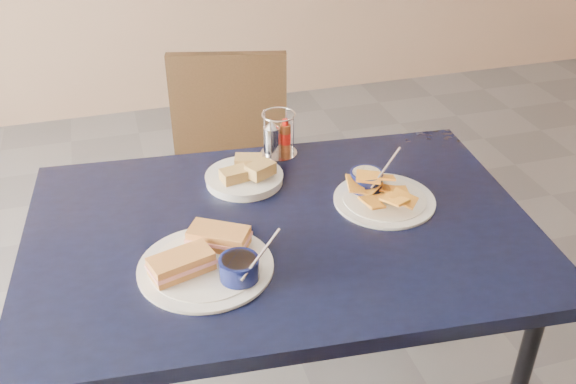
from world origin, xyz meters
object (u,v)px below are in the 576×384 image
object	(u,v)px
dining_table	(281,245)
condiment_caddy	(277,137)
sandwich_plate	(209,260)
plantain_plate	(378,192)
chair_far	(225,163)
bread_basket	(245,176)

from	to	relation	value
dining_table	condiment_caddy	world-z (taller)	condiment_caddy
dining_table	sandwich_plate	xyz separation A→B (m)	(-0.20, -0.12, 0.09)
condiment_caddy	plantain_plate	bearing A→B (deg)	-58.56
dining_table	chair_far	xyz separation A→B (m)	(-0.00, 0.76, -0.17)
bread_basket	dining_table	bearing A→B (deg)	-80.70
chair_far	plantain_plate	size ratio (longest dim) A/B	3.33
dining_table	chair_far	bearing A→B (deg)	90.03
chair_far	plantain_plate	distance (m)	0.81
sandwich_plate	plantain_plate	xyz separation A→B (m)	(0.49, 0.16, -0.00)
bread_basket	sandwich_plate	bearing A→B (deg)	-115.63
plantain_plate	condiment_caddy	distance (m)	0.37
bread_basket	plantain_plate	bearing A→B (deg)	-29.49
bread_basket	condiment_caddy	distance (m)	0.19
dining_table	bread_basket	world-z (taller)	bread_basket
chair_far	dining_table	bearing A→B (deg)	-89.97
bread_basket	condiment_caddy	world-z (taller)	condiment_caddy
dining_table	condiment_caddy	distance (m)	0.39
chair_far	condiment_caddy	distance (m)	0.50
chair_far	sandwich_plate	world-z (taller)	chair_far
condiment_caddy	bread_basket	bearing A→B (deg)	-134.21
bread_basket	condiment_caddy	xyz separation A→B (m)	(0.13, 0.13, 0.04)
chair_far	plantain_plate	world-z (taller)	chair_far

